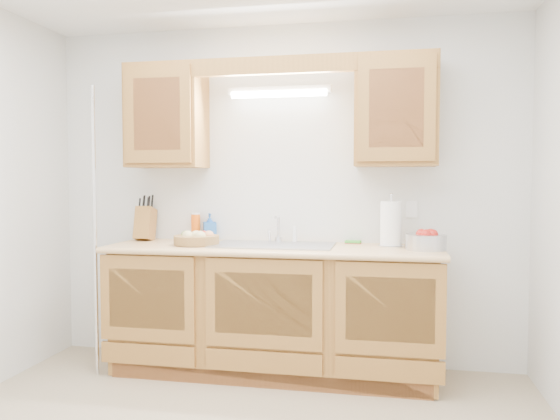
% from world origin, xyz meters
% --- Properties ---
extents(room, '(3.52, 3.50, 2.50)m').
position_xyz_m(room, '(0.00, 0.00, 1.25)').
color(room, tan).
rests_on(room, ground).
extents(base_cabinets, '(2.20, 0.60, 0.86)m').
position_xyz_m(base_cabinets, '(0.00, 1.20, 0.44)').
color(base_cabinets, '#A56D30').
rests_on(base_cabinets, ground).
extents(countertop, '(2.30, 0.63, 0.04)m').
position_xyz_m(countertop, '(0.00, 1.19, 0.88)').
color(countertop, tan).
rests_on(countertop, base_cabinets).
extents(upper_cabinet_left, '(0.55, 0.33, 0.75)m').
position_xyz_m(upper_cabinet_left, '(-0.83, 1.33, 1.83)').
color(upper_cabinet_left, '#A56D30').
rests_on(upper_cabinet_left, room).
extents(upper_cabinet_right, '(0.55, 0.33, 0.75)m').
position_xyz_m(upper_cabinet_right, '(0.83, 1.33, 1.83)').
color(upper_cabinet_right, '#A56D30').
rests_on(upper_cabinet_right, room).
extents(valance, '(2.20, 0.05, 0.12)m').
position_xyz_m(valance, '(0.00, 1.19, 2.14)').
color(valance, '#A56D30').
rests_on(valance, room).
extents(fluorescent_fixture, '(0.76, 0.08, 0.08)m').
position_xyz_m(fluorescent_fixture, '(0.00, 1.42, 2.00)').
color(fluorescent_fixture, white).
rests_on(fluorescent_fixture, room).
extents(sink, '(0.84, 0.46, 0.36)m').
position_xyz_m(sink, '(0.00, 1.21, 0.83)').
color(sink, '#9E9EA3').
rests_on(sink, countertop).
extents(wire_shelf_pole, '(0.03, 0.03, 2.00)m').
position_xyz_m(wire_shelf_pole, '(-1.20, 0.94, 1.00)').
color(wire_shelf_pole, silver).
rests_on(wire_shelf_pole, ground).
extents(outlet_plate, '(0.08, 0.01, 0.12)m').
position_xyz_m(outlet_plate, '(0.95, 1.49, 1.15)').
color(outlet_plate, white).
rests_on(outlet_plate, room).
extents(fruit_basket, '(0.40, 0.40, 0.10)m').
position_xyz_m(fruit_basket, '(-0.54, 1.15, 0.94)').
color(fruit_basket, olive).
rests_on(fruit_basket, countertop).
extents(knife_block, '(0.14, 0.21, 0.36)m').
position_xyz_m(knife_block, '(-1.03, 1.37, 1.03)').
color(knife_block, '#A56D30').
rests_on(knife_block, countertop).
extents(orange_canister, '(0.09, 0.09, 0.21)m').
position_xyz_m(orange_canister, '(-0.65, 1.44, 1.00)').
color(orange_canister, '#FF620E').
rests_on(orange_canister, countertop).
extents(soap_bottle, '(0.12, 0.13, 0.21)m').
position_xyz_m(soap_bottle, '(-0.54, 1.44, 1.00)').
color(soap_bottle, blue).
rests_on(soap_bottle, countertop).
extents(sponge, '(0.12, 0.08, 0.02)m').
position_xyz_m(sponge, '(0.54, 1.44, 0.91)').
color(sponge, '#CC333F').
rests_on(sponge, countertop).
extents(paper_towel, '(0.18, 0.18, 0.37)m').
position_xyz_m(paper_towel, '(0.81, 1.29, 1.05)').
color(paper_towel, silver).
rests_on(paper_towel, countertop).
extents(apple_bowl, '(0.30, 0.30, 0.14)m').
position_xyz_m(apple_bowl, '(1.03, 1.17, 0.96)').
color(apple_bowl, silver).
rests_on(apple_bowl, countertop).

